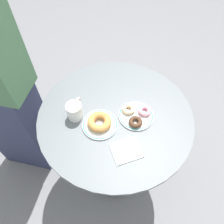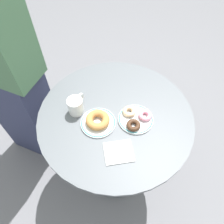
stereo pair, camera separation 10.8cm
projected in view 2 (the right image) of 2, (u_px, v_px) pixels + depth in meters
The scene contains 11 objects.
ground_plane at pixel (114, 171), 1.74m from camera, with size 7.00×7.00×0.02m, color slate.
cafe_table at pixel (115, 138), 1.30m from camera, with size 0.79×0.79×0.77m.
plate_left at pixel (98, 123), 1.07m from camera, with size 0.17×0.17×0.01m.
plate_right at pixel (136, 119), 1.08m from camera, with size 0.17×0.17×0.01m.
donut_old_fashioned at pixel (98, 120), 1.05m from camera, with size 0.12×0.12×0.04m, color #BC7F42.
donut_pink_frosted at pixel (145, 115), 1.07m from camera, with size 0.07×0.07×0.02m, color pink.
donut_glazed at pixel (129, 111), 1.09m from camera, with size 0.07×0.07×0.02m, color #E0B789.
donut_chocolate at pixel (133, 125), 1.04m from camera, with size 0.07×0.07×0.02m, color #422819.
paper_napkin at pixel (119, 152), 0.98m from camera, with size 0.13×0.11×0.01m, color white.
coffee_mug at pixel (76, 105), 1.08m from camera, with size 0.09×0.11×0.09m.
person_figure at pixel (4, 74), 1.23m from camera, with size 0.49×0.42×1.65m.
Camera 2 is at (-0.13, -0.62, 1.68)m, focal length 34.83 mm.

